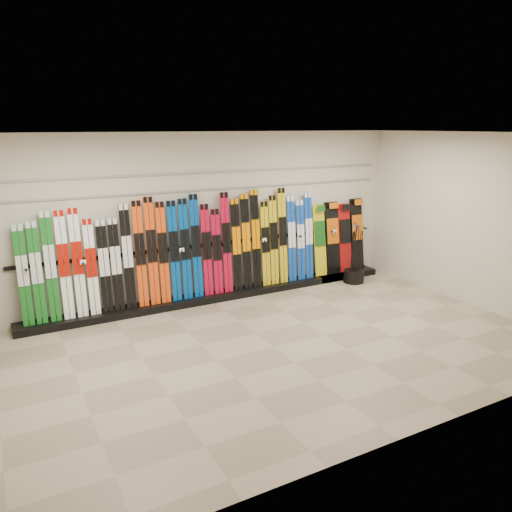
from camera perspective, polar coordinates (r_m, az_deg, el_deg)
floor at (r=7.32m, az=2.06°, el=-10.36°), size 8.00×8.00×0.00m
back_wall at (r=9.02m, az=-5.95°, el=4.40°), size 8.00×0.00×8.00m
right_wall at (r=9.47m, az=23.56°, el=3.74°), size 0.00×5.00×5.00m
ceiling at (r=6.63m, az=2.30°, el=13.82°), size 8.00×8.00×0.00m
ski_rack_base at (r=9.28m, az=-3.90°, el=-4.47°), size 8.00×0.40×0.12m
skis at (r=8.80m, az=-7.96°, el=0.57°), size 5.37×0.19×1.84m
snowboards at (r=10.49m, az=9.47°, el=2.10°), size 1.25×0.23×1.50m
pole_bin at (r=10.35m, az=11.10°, el=-2.29°), size 0.41×0.41×0.25m
ski_poles at (r=10.22m, az=11.26°, el=0.31°), size 0.30×0.30×1.18m
slatwall_rail_0 at (r=8.93m, az=-5.99°, el=7.54°), size 7.60×0.02×0.03m
slatwall_rail_1 at (r=8.89m, az=-6.04°, el=9.46°), size 7.60×0.02×0.03m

